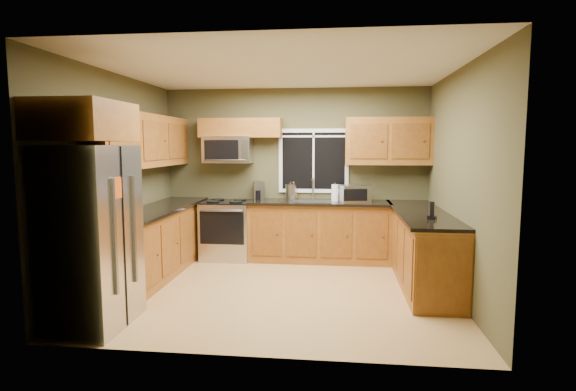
% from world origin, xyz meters
% --- Properties ---
extents(floor, '(4.20, 4.20, 0.00)m').
position_xyz_m(floor, '(0.00, 0.00, 0.00)').
color(floor, tan).
rests_on(floor, ground).
extents(ceiling, '(4.20, 4.20, 0.00)m').
position_xyz_m(ceiling, '(0.00, 0.00, 2.70)').
color(ceiling, white).
rests_on(ceiling, back_wall).
extents(back_wall, '(4.20, 0.00, 4.20)m').
position_xyz_m(back_wall, '(0.00, 1.80, 1.35)').
color(back_wall, '#4C482A').
rests_on(back_wall, ground).
extents(front_wall, '(4.20, 0.00, 4.20)m').
position_xyz_m(front_wall, '(0.00, -1.80, 1.35)').
color(front_wall, '#4C482A').
rests_on(front_wall, ground).
extents(left_wall, '(0.00, 3.60, 3.60)m').
position_xyz_m(left_wall, '(-2.10, 0.00, 1.35)').
color(left_wall, '#4C482A').
rests_on(left_wall, ground).
extents(right_wall, '(0.00, 3.60, 3.60)m').
position_xyz_m(right_wall, '(2.10, 0.00, 1.35)').
color(right_wall, '#4C482A').
rests_on(right_wall, ground).
extents(window, '(1.12, 0.03, 1.02)m').
position_xyz_m(window, '(0.30, 1.78, 1.55)').
color(window, white).
rests_on(window, back_wall).
extents(base_cabinets_left, '(0.60, 2.65, 0.90)m').
position_xyz_m(base_cabinets_left, '(-1.80, 0.48, 0.45)').
color(base_cabinets_left, brown).
rests_on(base_cabinets_left, ground).
extents(countertop_left, '(0.65, 2.65, 0.04)m').
position_xyz_m(countertop_left, '(-1.78, 0.48, 0.92)').
color(countertop_left, black).
rests_on(countertop_left, base_cabinets_left).
extents(base_cabinets_back, '(2.17, 0.60, 0.90)m').
position_xyz_m(base_cabinets_back, '(0.42, 1.50, 0.45)').
color(base_cabinets_back, brown).
rests_on(base_cabinets_back, ground).
extents(countertop_back, '(2.17, 0.65, 0.04)m').
position_xyz_m(countertop_back, '(0.42, 1.48, 0.92)').
color(countertop_back, black).
rests_on(countertop_back, base_cabinets_back).
extents(base_cabinets_peninsula, '(0.60, 2.52, 0.90)m').
position_xyz_m(base_cabinets_peninsula, '(1.80, 0.54, 0.45)').
color(base_cabinets_peninsula, brown).
rests_on(base_cabinets_peninsula, ground).
extents(countertop_peninsula, '(0.65, 2.50, 0.04)m').
position_xyz_m(countertop_peninsula, '(1.78, 0.55, 0.92)').
color(countertop_peninsula, black).
rests_on(countertop_peninsula, base_cabinets_peninsula).
extents(upper_cabinets_left, '(0.33, 2.65, 0.72)m').
position_xyz_m(upper_cabinets_left, '(-1.94, 0.48, 1.86)').
color(upper_cabinets_left, brown).
rests_on(upper_cabinets_left, left_wall).
extents(upper_cabinets_back_left, '(1.30, 0.33, 0.30)m').
position_xyz_m(upper_cabinets_back_left, '(-0.85, 1.64, 2.07)').
color(upper_cabinets_back_left, brown).
rests_on(upper_cabinets_back_left, back_wall).
extents(upper_cabinets_back_right, '(1.30, 0.33, 0.72)m').
position_xyz_m(upper_cabinets_back_right, '(1.45, 1.64, 1.86)').
color(upper_cabinets_back_right, brown).
rests_on(upper_cabinets_back_right, back_wall).
extents(upper_cabinet_over_fridge, '(0.72, 0.90, 0.38)m').
position_xyz_m(upper_cabinet_over_fridge, '(-1.74, -1.30, 2.03)').
color(upper_cabinet_over_fridge, brown).
rests_on(upper_cabinet_over_fridge, left_wall).
extents(refrigerator, '(0.74, 0.90, 1.80)m').
position_xyz_m(refrigerator, '(-1.74, -1.30, 0.90)').
color(refrigerator, '#B7B7BC').
rests_on(refrigerator, ground).
extents(range, '(0.76, 0.69, 0.94)m').
position_xyz_m(range, '(-1.05, 1.47, 0.47)').
color(range, '#B7B7BC').
rests_on(range, ground).
extents(microwave, '(0.76, 0.41, 0.42)m').
position_xyz_m(microwave, '(-1.05, 1.61, 1.73)').
color(microwave, '#B7B7BC').
rests_on(microwave, back_wall).
extents(sink, '(0.60, 0.42, 0.36)m').
position_xyz_m(sink, '(0.30, 1.49, 0.95)').
color(sink, slate).
rests_on(sink, countertop_back).
extents(toaster_oven, '(0.48, 0.41, 0.26)m').
position_xyz_m(toaster_oven, '(0.95, 1.38, 1.07)').
color(toaster_oven, '#B7B7BC').
rests_on(toaster_oven, countertop_back).
extents(coffee_maker, '(0.22, 0.26, 0.28)m').
position_xyz_m(coffee_maker, '(-0.57, 1.64, 1.07)').
color(coffee_maker, slate).
rests_on(coffee_maker, countertop_back).
extents(kettle, '(0.22, 0.22, 0.30)m').
position_xyz_m(kettle, '(-0.05, 1.65, 1.08)').
color(kettle, '#B7B7BC').
rests_on(kettle, countertop_back).
extents(paper_towel_roll, '(0.12, 0.12, 0.28)m').
position_xyz_m(paper_towel_roll, '(0.65, 1.52, 1.07)').
color(paper_towel_roll, white).
rests_on(paper_towel_roll, countertop_back).
extents(soap_bottle_a, '(0.14, 0.14, 0.28)m').
position_xyz_m(soap_bottle_a, '(-0.01, 1.70, 1.08)').
color(soap_bottle_a, '#DC5714').
rests_on(soap_bottle_a, countertop_back).
extents(soap_bottle_b, '(0.09, 0.09, 0.17)m').
position_xyz_m(soap_bottle_b, '(0.67, 1.70, 1.02)').
color(soap_bottle_b, white).
rests_on(soap_bottle_b, countertop_back).
extents(cordless_phone, '(0.12, 0.12, 0.21)m').
position_xyz_m(cordless_phone, '(1.79, -0.07, 1.00)').
color(cordless_phone, black).
rests_on(cordless_phone, countertop_peninsula).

